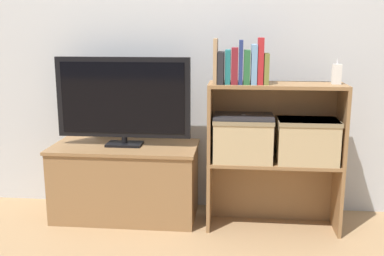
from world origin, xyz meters
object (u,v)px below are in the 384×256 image
book_skyblue (254,64)px  storage_basket_left (243,138)px  book_teal (228,67)px  book_crimson (260,61)px  book_navy (241,62)px  baby_monitor (337,74)px  laptop (243,117)px  book_tan (216,61)px  book_charcoal (221,68)px  tv_stand (126,181)px  tv (123,99)px  book_forest (247,67)px  book_maroon (235,66)px  book_olive (266,69)px  storage_basket_right (307,139)px

book_skyblue → storage_basket_left: size_ratio=0.63×
book_teal → book_crimson: 0.19m
book_navy → baby_monitor: book_navy is taller
baby_monitor → laptop: size_ratio=0.41×
book_tan → baby_monitor: bearing=2.5°
book_tan → book_charcoal: 0.05m
book_charcoal → tv_stand: bearing=169.9°
book_teal → book_navy: 0.08m
tv → book_teal: book_teal is taller
tv → book_tan: (0.57, -0.11, 0.24)m
tv_stand → book_teal: size_ratio=4.78×
book_forest → book_teal: bearing=180.0°
book_tan → book_crimson: bearing=0.0°
book_maroon → book_olive: size_ratio=1.18×
book_teal → laptop: book_teal is taller
tv_stand → book_forest: 1.06m
book_skyblue → baby_monitor: 0.47m
book_skyblue → book_crimson: (0.03, 0.00, 0.02)m
tv → laptop: tv is taller
book_teal → book_skyblue: book_skyblue is taller
book_maroon → storage_basket_right: size_ratio=0.58×
book_crimson → storage_basket_right: size_ratio=0.74×
book_tan → book_maroon: size_ratio=1.25×
storage_basket_left → laptop: 0.13m
book_tan → book_olive: bearing=0.0°
book_skyblue → book_olive: 0.07m
laptop → book_maroon: bearing=-165.4°
book_teal → book_olive: size_ratio=1.10×
baby_monitor → book_crimson: bearing=-176.0°
book_tan → book_forest: 0.18m
book_crimson → book_olive: bearing=0.0°
tv_stand → book_navy: bearing=-8.5°
tv_stand → storage_basket_right: bearing=-4.8°
book_maroon → laptop: bearing=14.6°
book_charcoal → baby_monitor: 0.65m
tv_stand → book_teal: 0.99m
book_olive → baby_monitor: (0.40, 0.03, -0.03)m
book_charcoal → book_skyblue: 0.19m
tv_stand → storage_basket_right: (1.11, -0.09, 0.32)m
tv → laptop: 0.75m
tv_stand → book_skyblue: 1.10m
book_crimson → storage_basket_left: 0.46m
book_olive → tv: bearing=173.0°
book_tan → storage_basket_left: (0.17, 0.01, -0.45)m
tv_stand → baby_monitor: size_ratio=6.40×
book_navy → book_olive: book_navy is taller
book_forest → storage_basket_left: book_forest is taller
book_charcoal → book_maroon: bearing=0.0°
book_maroon → book_forest: (0.07, 0.00, -0.01)m
book_tan → storage_basket_left: 0.48m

